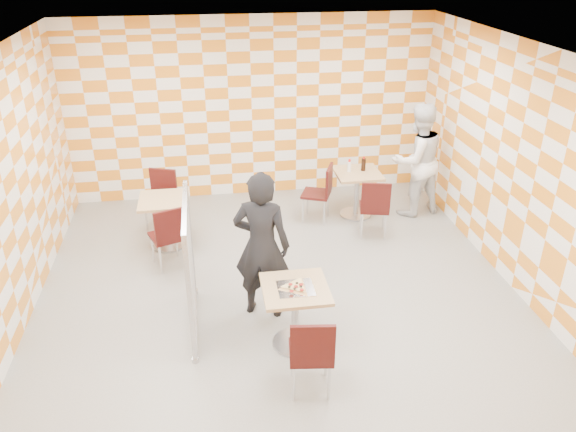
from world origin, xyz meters
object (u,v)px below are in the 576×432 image
object	(u,v)px
chair_empty_far	(162,195)
partition	(190,267)
chair_second_front	(375,204)
soda_bottle	(363,164)
empty_table	(165,214)
chair_empty_near	(169,233)
sport_bottle	(349,166)
main_table	(295,306)
chair_second_side	(322,189)
second_table	(357,186)
chair_main_front	(312,351)
man_white	(417,160)
man_dark	(262,246)

from	to	relation	value
chair_empty_far	partition	size ratio (longest dim) A/B	0.60
chair_second_front	soda_bottle	world-z (taller)	soda_bottle
empty_table	chair_empty_near	size ratio (longest dim) A/B	0.81
empty_table	chair_empty_far	xyz separation A→B (m)	(-0.08, 0.61, 0.04)
soda_bottle	sport_bottle	bearing A→B (deg)	179.74
chair_empty_near	empty_table	bearing A→B (deg)	96.28
main_table	chair_second_side	xyz separation A→B (m)	(0.91, 2.93, 0.04)
partition	main_table	bearing A→B (deg)	-25.31
chair_empty_near	second_table	bearing A→B (deg)	22.55
empty_table	chair_main_front	bearing A→B (deg)	-65.33
main_table	sport_bottle	bearing A→B (deg)	66.07
chair_empty_near	partition	world-z (taller)	partition
man_white	sport_bottle	size ratio (longest dim) A/B	9.10
second_table	empty_table	xyz separation A→B (m)	(-2.97, -0.55, 0.00)
empty_table	sport_bottle	size ratio (longest dim) A/B	3.75
second_table	man_dark	world-z (taller)	man_dark
second_table	sport_bottle	distance (m)	0.36
partition	man_dark	bearing A→B (deg)	10.17
man_dark	man_white	bearing A→B (deg)	-120.36
empty_table	soda_bottle	world-z (taller)	soda_bottle
man_dark	partition	bearing A→B (deg)	29.17
man_dark	chair_second_side	bearing A→B (deg)	-98.70
chair_empty_far	soda_bottle	world-z (taller)	soda_bottle
chair_main_front	chair_empty_far	bearing A→B (deg)	112.15
chair_main_front	chair_empty_far	world-z (taller)	same
empty_table	man_dark	distance (m)	2.20
chair_main_front	sport_bottle	size ratio (longest dim) A/B	4.62
second_table	soda_bottle	size ratio (longest dim) A/B	3.26
main_table	man_dark	bearing A→B (deg)	112.79
chair_empty_near	chair_empty_far	distance (m)	1.27
second_table	man_dark	size ratio (longest dim) A/B	0.41
partition	man_white	xyz separation A→B (m)	(3.53, 2.48, 0.12)
chair_second_front	soda_bottle	size ratio (longest dim) A/B	4.02
chair_main_front	partition	xyz separation A→B (m)	(-1.12, 1.30, 0.25)
chair_empty_far	man_white	distance (m)	4.00
chair_empty_far	partition	xyz separation A→B (m)	(0.45, -2.57, 0.25)
chair_main_front	sport_bottle	world-z (taller)	sport_bottle
chair_second_front	chair_empty_near	world-z (taller)	same
chair_main_front	chair_empty_far	size ratio (longest dim) A/B	1.00
main_table	chair_second_front	distance (m)	2.74
chair_main_front	chair_second_front	xyz separation A→B (m)	(1.53, 3.05, 0.00)
second_table	chair_second_side	distance (m)	0.60
partition	soda_bottle	size ratio (longest dim) A/B	6.74
empty_table	chair_second_side	distance (m)	2.42
chair_empty_near	man_dark	distance (m)	1.65
main_table	soda_bottle	world-z (taller)	soda_bottle
chair_second_front	chair_empty_near	size ratio (longest dim) A/B	1.00
sport_bottle	soda_bottle	bearing A→B (deg)	-0.26
chair_main_front	man_white	xyz separation A→B (m)	(2.41, 3.78, 0.37)
chair_empty_far	man_dark	bearing A→B (deg)	-62.33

